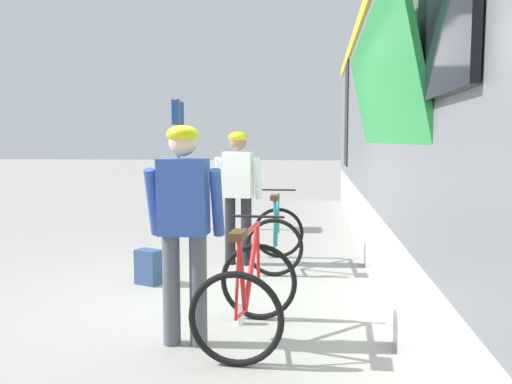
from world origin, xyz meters
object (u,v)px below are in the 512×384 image
Objects in this scene: cyclist_near_in_blue at (184,215)px; bicycle_far_teal at (276,236)px; cyclist_far_in_white at (238,186)px; backpack_on_platform at (149,267)px; water_bottle_near_the_bikes at (240,313)px; bicycle_near_red at (248,293)px; platform_sign_post at (178,142)px.

cyclist_near_in_blue reaches higher than bicycle_far_teal.
backpack_on_platform is at bearing -129.02° from cyclist_far_in_white.
bicycle_near_red is at bearing -70.91° from water_bottle_near_the_bikes.
water_bottle_near_the_bikes is at bearing -93.98° from bicycle_far_teal.
bicycle_near_red is at bearing -69.11° from platform_sign_post.
cyclist_near_in_blue is 1.60× the size of bicycle_near_red.
bicycle_far_teal reaches higher than backpack_on_platform.
water_bottle_near_the_bikes is (1.24, -1.18, -0.10)m from backpack_on_platform.
bicycle_near_red is 1.01× the size of bicycle_far_teal.
water_bottle_near_the_bikes is 5.45m from platform_sign_post.
water_bottle_near_the_bikes is 0.08× the size of platform_sign_post.
cyclist_far_in_white is at bearing 99.04° from water_bottle_near_the_bikes.
bicycle_far_teal is 5.43× the size of water_bottle_near_the_bikes.
bicycle_near_red is (0.50, 0.14, -0.65)m from cyclist_near_in_blue.
bicycle_near_red is at bearing -26.34° from backpack_on_platform.
platform_sign_post is at bearing 110.89° from bicycle_near_red.
water_bottle_near_the_bikes is (-0.13, 0.38, -0.30)m from bicycle_near_red.
bicycle_far_teal is 0.45× the size of platform_sign_post.
cyclist_near_in_blue is 1.00× the size of cyclist_far_in_white.
cyclist_far_in_white is 8.79× the size of water_bottle_near_the_bikes.
bicycle_near_red and bicycle_far_teal have the same top height.
platform_sign_post reaches higher than cyclist_far_in_white.
backpack_on_platform is at bearing 136.39° from water_bottle_near_the_bikes.
backpack_on_platform is at bearing 131.31° from bicycle_near_red.
bicycle_near_red is 0.46× the size of platform_sign_post.
cyclist_far_in_white reaches higher than backpack_on_platform.
platform_sign_post reaches higher than bicycle_far_teal.
cyclist_far_in_white reaches higher than bicycle_near_red.
backpack_on_platform is (-1.39, -1.02, -0.20)m from bicycle_far_teal.
cyclist_far_in_white is at bearing -59.98° from platform_sign_post.
cyclist_near_in_blue is at bearing -100.80° from bicycle_far_teal.
cyclist_far_in_white is 0.73× the size of platform_sign_post.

